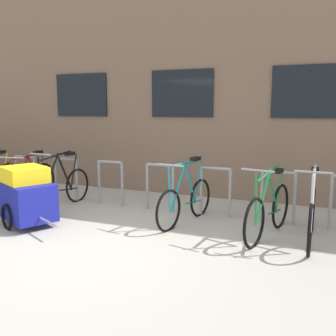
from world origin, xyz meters
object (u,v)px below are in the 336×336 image
bicycle_black (60,187)px  bicycle_silver (312,214)px  bike_trailer (27,195)px  bicycle_maroon (30,184)px  bicycle_teal (186,200)px  bicycle_green (268,210)px

bicycle_black → bicycle_silver: 4.29m
bicycle_black → bike_trailer: 1.07m
bicycle_maroon → bike_trailer: bearing=-49.1°
bicycle_maroon → bicycle_black: bearing=3.7°
bicycle_black → bicycle_maroon: bearing=-176.3°
bicycle_teal → bike_trailer: (-2.22, -1.03, 0.10)m
bicycle_silver → bicycle_green: 0.57m
bicycle_teal → bicycle_silver: size_ratio=0.93×
bike_trailer → bicycle_maroon: bearing=130.9°
bicycle_maroon → bicycle_teal: 3.08m
bicycle_teal → bike_trailer: bearing=-155.0°
bicycle_black → bicycle_green: 3.72m
bicycle_black → bike_trailer: size_ratio=1.15×
bicycle_silver → bicycle_black: bearing=177.8°
bicycle_silver → bicycle_green: (-0.57, -0.01, -0.00)m
bicycle_silver → bicycle_maroon: bearing=178.6°
bicycle_teal → bicycle_green: bicycle_green is taller
bicycle_maroon → bicycle_green: bearing=-1.8°
bicycle_green → bike_trailer: (-3.51, -0.87, 0.09)m
bicycle_black → bicycle_teal: bearing=-0.2°
bicycle_silver → bike_trailer: bearing=-167.8°
bicycle_maroon → bike_trailer: bicycle_maroon is taller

